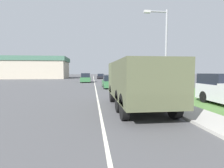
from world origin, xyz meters
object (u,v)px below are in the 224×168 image
(military_truck, at_px, (137,81))
(lamp_post, at_px, (163,46))
(car_third_ahead, at_px, (101,76))
(car_second_ahead, at_px, (86,78))
(car_nearest_ahead, at_px, (110,82))

(military_truck, relative_size, lamp_post, 1.10)
(car_third_ahead, xyz_separation_m, lamp_post, (2.60, -37.52, 3.22))
(car_second_ahead, xyz_separation_m, lamp_post, (6.18, -21.80, 3.10))
(military_truck, distance_m, lamp_post, 4.08)
(military_truck, bearing_deg, car_second_ahead, 98.89)
(car_second_ahead, bearing_deg, car_third_ahead, 77.17)
(military_truck, distance_m, car_third_ahead, 39.87)
(car_nearest_ahead, distance_m, car_third_ahead, 27.17)
(lamp_post, bearing_deg, car_nearest_ahead, 104.43)
(military_truck, relative_size, car_third_ahead, 1.66)
(car_second_ahead, distance_m, lamp_post, 22.87)
(car_second_ahead, bearing_deg, military_truck, -81.11)
(car_nearest_ahead, relative_size, car_third_ahead, 1.11)
(car_third_ahead, distance_m, lamp_post, 37.75)
(car_nearest_ahead, height_order, lamp_post, lamp_post)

